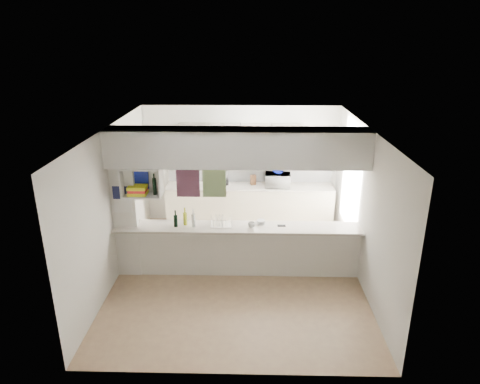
{
  "coord_description": "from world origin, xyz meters",
  "views": [
    {
      "loc": [
        0.21,
        -6.63,
        3.97
      ],
      "look_at": [
        0.03,
        0.5,
        1.36
      ],
      "focal_mm": 32.0,
      "sensor_mm": 36.0,
      "label": 1
    }
  ],
  "objects_px": {
    "dish_rack": "(221,221)",
    "microwave": "(278,180)",
    "bowl": "(278,172)",
    "wine_bottles": "(185,220)"
  },
  "relations": [
    {
      "from": "dish_rack",
      "to": "microwave",
      "type": "bearing_deg",
      "value": 57.76
    },
    {
      "from": "microwave",
      "to": "wine_bottles",
      "type": "distance_m",
      "value": 2.67
    },
    {
      "from": "microwave",
      "to": "bowl",
      "type": "bearing_deg",
      "value": -74.79
    },
    {
      "from": "microwave",
      "to": "dish_rack",
      "type": "distance_m",
      "value": 2.28
    },
    {
      "from": "bowl",
      "to": "dish_rack",
      "type": "xyz_separation_m",
      "value": [
        -1.08,
        -2.02,
        -0.25
      ]
    },
    {
      "from": "microwave",
      "to": "wine_bottles",
      "type": "height_order",
      "value": "wine_bottles"
    },
    {
      "from": "microwave",
      "to": "dish_rack",
      "type": "height_order",
      "value": "microwave"
    },
    {
      "from": "dish_rack",
      "to": "wine_bottles",
      "type": "xyz_separation_m",
      "value": [
        -0.61,
        -0.05,
        0.04
      ]
    },
    {
      "from": "microwave",
      "to": "bowl",
      "type": "relative_size",
      "value": 2.3
    },
    {
      "from": "wine_bottles",
      "to": "microwave",
      "type": "bearing_deg",
      "value": 50.56
    }
  ]
}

